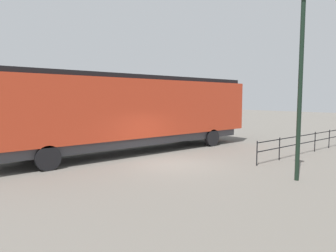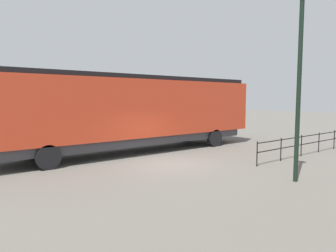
{
  "view_description": "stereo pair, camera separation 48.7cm",
  "coord_description": "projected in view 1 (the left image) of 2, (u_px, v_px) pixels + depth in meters",
  "views": [
    {
      "loc": [
        10.73,
        -9.12,
        3.1
      ],
      "look_at": [
        -0.56,
        0.27,
        1.76
      ],
      "focal_mm": 32.3,
      "sensor_mm": 36.0,
      "label": 1
    },
    {
      "loc": [
        11.04,
        -8.74,
        3.1
      ],
      "look_at": [
        -0.56,
        0.27,
        1.76
      ],
      "focal_mm": 32.3,
      "sensor_mm": 36.0,
      "label": 2
    }
  ],
  "objects": [
    {
      "name": "ground_plane",
      "position": [
        171.0,
        164.0,
        14.3
      ],
      "size": [
        120.0,
        120.0,
        0.0
      ],
      "primitive_type": "plane",
      "color": "#666059"
    },
    {
      "name": "locomotive",
      "position": [
        140.0,
        110.0,
        17.61
      ],
      "size": [
        3.2,
        16.33,
        4.36
      ],
      "color": "red",
      "rests_on": "ground_plane"
    },
    {
      "name": "lamp_post",
      "position": [
        301.0,
        56.0,
        11.06
      ],
      "size": [
        0.46,
        0.46,
        7.12
      ],
      "color": "black",
      "rests_on": "ground_plane"
    },
    {
      "name": "platform_fence",
      "position": [
        307.0,
        140.0,
        16.97
      ],
      "size": [
        0.05,
        9.77,
        1.15
      ],
      "color": "black",
      "rests_on": "ground_plane"
    }
  ]
}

